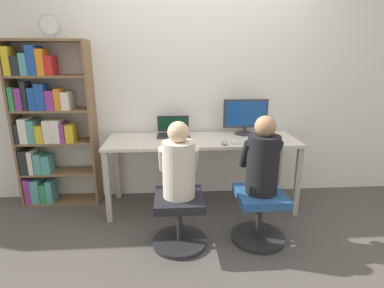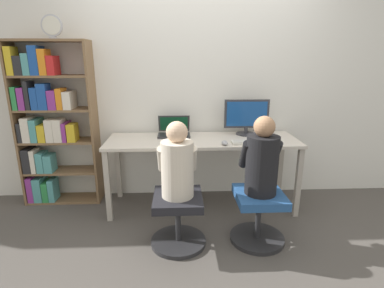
# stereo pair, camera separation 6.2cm
# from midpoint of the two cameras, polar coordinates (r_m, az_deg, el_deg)

# --- Properties ---
(ground_plane) EXTENTS (14.00, 14.00, 0.00)m
(ground_plane) POSITION_cam_midpoint_polar(r_m,az_deg,el_deg) (3.07, 2.94, -14.21)
(ground_plane) COLOR #4C4742
(wall_back) EXTENTS (10.00, 0.05, 2.60)m
(wall_back) POSITION_cam_midpoint_polar(r_m,az_deg,el_deg) (3.33, 2.13, 11.85)
(wall_back) COLOR silver
(wall_back) RESTS_ON ground_plane
(desk) EXTENTS (1.94, 0.61, 0.75)m
(desk) POSITION_cam_midpoint_polar(r_m,az_deg,el_deg) (3.08, 2.58, -0.45)
(desk) COLOR beige
(desk) RESTS_ON ground_plane
(desktop_monitor) EXTENTS (0.48, 0.21, 0.38)m
(desktop_monitor) POSITION_cam_midpoint_polar(r_m,az_deg,el_deg) (3.26, 10.88, 5.02)
(desktop_monitor) COLOR #333338
(desktop_monitor) RESTS_ON desk
(laptop) EXTENTS (0.34, 0.29, 0.20)m
(laptop) POSITION_cam_midpoint_polar(r_m,az_deg,el_deg) (3.19, -2.89, 2.41)
(laptop) COLOR #2D2D30
(laptop) RESTS_ON desk
(keyboard) EXTENTS (0.45, 0.13, 0.03)m
(keyboard) POSITION_cam_midpoint_polar(r_m,az_deg,el_deg) (2.97, 12.49, 0.34)
(keyboard) COLOR silver
(keyboard) RESTS_ON desk
(computer_mouse_by_keyboard) EXTENTS (0.06, 0.11, 0.04)m
(computer_mouse_by_keyboard) POSITION_cam_midpoint_polar(r_m,az_deg,el_deg) (2.87, 6.86, 0.23)
(computer_mouse_by_keyboard) COLOR #99999E
(computer_mouse_by_keyboard) RESTS_ON desk
(office_chair_left) EXTENTS (0.47, 0.47, 0.45)m
(office_chair_left) POSITION_cam_midpoint_polar(r_m,az_deg,el_deg) (2.71, 13.20, -12.83)
(office_chair_left) COLOR #262628
(office_chair_left) RESTS_ON ground_plane
(office_chair_right) EXTENTS (0.47, 0.47, 0.45)m
(office_chair_right) POSITION_cam_midpoint_polar(r_m,az_deg,el_deg) (2.60, -1.96, -13.70)
(office_chair_right) COLOR #262628
(office_chair_right) RESTS_ON ground_plane
(person_at_monitor) EXTENTS (0.33, 0.31, 0.66)m
(person_at_monitor) POSITION_cam_midpoint_polar(r_m,az_deg,el_deg) (2.52, 13.88, -2.99)
(person_at_monitor) COLOR black
(person_at_monitor) RESTS_ON office_chair_left
(person_at_laptop) EXTENTS (0.32, 0.30, 0.62)m
(person_at_laptop) POSITION_cam_midpoint_polar(r_m,az_deg,el_deg) (2.40, -2.07, -3.83)
(person_at_laptop) COLOR beige
(person_at_laptop) RESTS_ON office_chair_right
(bookshelf) EXTENTS (0.80, 0.27, 1.72)m
(bookshelf) POSITION_cam_midpoint_polar(r_m,az_deg,el_deg) (3.46, -25.34, 3.46)
(bookshelf) COLOR brown
(bookshelf) RESTS_ON ground_plane
(desk_clock) EXTENTS (0.20, 0.03, 0.22)m
(desk_clock) POSITION_cam_midpoint_polar(r_m,az_deg,el_deg) (3.30, -24.62, 19.76)
(desk_clock) COLOR #B2B2B7
(desk_clock) RESTS_ON bookshelf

